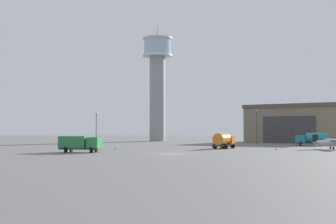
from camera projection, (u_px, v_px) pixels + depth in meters
The scene contains 12 objects.
ground_plane at pixel (171, 154), 68.12m from camera, with size 400.00×400.00×0.00m, color #60605E.
control_tower at pixel (157, 77), 141.47m from camera, with size 9.51×9.51×37.52m.
hangar at pixel (300, 124), 129.24m from camera, with size 35.08×33.79×10.88m.
airplane_silver at pixel (332, 142), 82.45m from camera, with size 7.55×9.63×2.83m.
truck_box_green at pixel (80, 143), 71.98m from camera, with size 7.11×4.10×2.67m.
truck_fuel_tanker_orange at pixel (223, 140), 86.23m from camera, with size 4.99×6.22×3.04m.
truck_fuel_tanker_teal at pixel (313, 139), 101.05m from camera, with size 7.52×4.22×2.97m.
light_post_west at pixel (96, 124), 119.98m from camera, with size 0.44×0.44×8.64m.
light_post_east at pixel (257, 123), 115.03m from camera, with size 0.44×0.44×8.97m.
traffic_cone_near_left at pixel (115, 148), 82.92m from camera, with size 0.36×0.36×0.64m.
traffic_cone_near_right at pixel (276, 148), 80.83m from camera, with size 0.36×0.36×0.69m.
traffic_cone_mid_apron at pixel (65, 148), 82.75m from camera, with size 0.36×0.36×0.59m.
Camera 1 is at (-0.97, -68.32, 3.81)m, focal length 46.82 mm.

